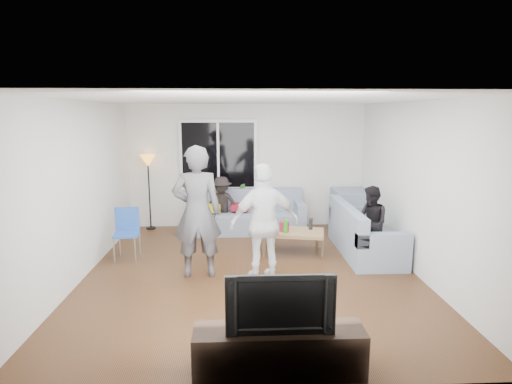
{
  "coord_description": "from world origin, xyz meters",
  "views": [
    {
      "loc": [
        -0.19,
        -6.03,
        2.41
      ],
      "look_at": [
        0.1,
        0.6,
        1.15
      ],
      "focal_mm": 29.09,
      "sensor_mm": 36.0,
      "label": 1
    }
  ],
  "objects_px": {
    "floor_lamp": "(149,193)",
    "spectator_right": "(371,223)",
    "side_chair": "(127,235)",
    "sofa_back_section": "(248,211)",
    "television": "(280,300)",
    "sofa_right_section": "(365,229)",
    "spectator_back": "(222,204)",
    "player_left": "(197,212)",
    "coffee_table": "(291,242)",
    "player_right": "(265,223)",
    "tv_console": "(279,351)"
  },
  "relations": [
    {
      "from": "sofa_right_section",
      "to": "spectator_back",
      "type": "height_order",
      "value": "spectator_back"
    },
    {
      "from": "player_right",
      "to": "tv_console",
      "type": "height_order",
      "value": "player_right"
    },
    {
      "from": "tv_console",
      "to": "sofa_back_section",
      "type": "bearing_deg",
      "value": 91.99
    },
    {
      "from": "sofa_right_section",
      "to": "floor_lamp",
      "type": "relative_size",
      "value": 1.28
    },
    {
      "from": "player_left",
      "to": "coffee_table",
      "type": "bearing_deg",
      "value": -152.0
    },
    {
      "from": "spectator_back",
      "to": "spectator_right",
      "type": "bearing_deg",
      "value": -23.46
    },
    {
      "from": "sofa_back_section",
      "to": "side_chair",
      "type": "distance_m",
      "value": 2.6
    },
    {
      "from": "spectator_right",
      "to": "tv_console",
      "type": "bearing_deg",
      "value": -42.67
    },
    {
      "from": "side_chair",
      "to": "player_right",
      "type": "relative_size",
      "value": 0.5
    },
    {
      "from": "sofa_back_section",
      "to": "sofa_right_section",
      "type": "xyz_separation_m",
      "value": [
        2.01,
        -1.42,
        0.0
      ]
    },
    {
      "from": "sofa_right_section",
      "to": "spectator_right",
      "type": "relative_size",
      "value": 1.62
    },
    {
      "from": "coffee_table",
      "to": "player_right",
      "type": "bearing_deg",
      "value": -114.76
    },
    {
      "from": "player_right",
      "to": "television",
      "type": "distance_m",
      "value": 2.2
    },
    {
      "from": "side_chair",
      "to": "coffee_table",
      "type": "bearing_deg",
      "value": -2.77
    },
    {
      "from": "player_left",
      "to": "spectator_back",
      "type": "relative_size",
      "value": 1.71
    },
    {
      "from": "sofa_right_section",
      "to": "tv_console",
      "type": "height_order",
      "value": "sofa_right_section"
    },
    {
      "from": "floor_lamp",
      "to": "spectator_right",
      "type": "bearing_deg",
      "value": -26.28
    },
    {
      "from": "sofa_right_section",
      "to": "tv_console",
      "type": "bearing_deg",
      "value": 151.17
    },
    {
      "from": "tv_console",
      "to": "television",
      "type": "height_order",
      "value": "television"
    },
    {
      "from": "spectator_right",
      "to": "sofa_back_section",
      "type": "bearing_deg",
      "value": -142.05
    },
    {
      "from": "player_left",
      "to": "player_right",
      "type": "xyz_separation_m",
      "value": [
        0.98,
        -0.23,
        -0.12
      ]
    },
    {
      "from": "side_chair",
      "to": "spectator_back",
      "type": "relative_size",
      "value": 0.75
    },
    {
      "from": "coffee_table",
      "to": "television",
      "type": "xyz_separation_m",
      "value": [
        -0.56,
        -3.4,
        0.53
      ]
    },
    {
      "from": "coffee_table",
      "to": "floor_lamp",
      "type": "relative_size",
      "value": 0.71
    },
    {
      "from": "sofa_right_section",
      "to": "player_left",
      "type": "distance_m",
      "value": 3.02
    },
    {
      "from": "spectator_right",
      "to": "television",
      "type": "height_order",
      "value": "spectator_right"
    },
    {
      "from": "coffee_table",
      "to": "spectator_back",
      "type": "xyz_separation_m",
      "value": [
        -1.26,
        1.4,
        0.37
      ]
    },
    {
      "from": "side_chair",
      "to": "spectator_right",
      "type": "height_order",
      "value": "spectator_right"
    },
    {
      "from": "player_left",
      "to": "spectator_back",
      "type": "bearing_deg",
      "value": -100.76
    },
    {
      "from": "side_chair",
      "to": "sofa_back_section",
      "type": "bearing_deg",
      "value": 30.35
    },
    {
      "from": "side_chair",
      "to": "television",
      "type": "distance_m",
      "value": 3.9
    },
    {
      "from": "coffee_table",
      "to": "sofa_back_section",
      "type": "bearing_deg",
      "value": 117.85
    },
    {
      "from": "sofa_back_section",
      "to": "coffee_table",
      "type": "xyz_separation_m",
      "value": [
        0.72,
        -1.37,
        -0.22
      ]
    },
    {
      "from": "player_right",
      "to": "spectator_right",
      "type": "bearing_deg",
      "value": -167.58
    },
    {
      "from": "spectator_right",
      "to": "tv_console",
      "type": "xyz_separation_m",
      "value": [
        -1.84,
        -3.06,
        -0.4
      ]
    },
    {
      "from": "coffee_table",
      "to": "tv_console",
      "type": "xyz_separation_m",
      "value": [
        -0.56,
        -3.4,
        0.02
      ]
    },
    {
      "from": "sofa_right_section",
      "to": "tv_console",
      "type": "relative_size",
      "value": 1.25
    },
    {
      "from": "sofa_back_section",
      "to": "side_chair",
      "type": "bearing_deg",
      "value": -142.42
    },
    {
      "from": "coffee_table",
      "to": "floor_lamp",
      "type": "distance_m",
      "value": 3.3
    },
    {
      "from": "spectator_back",
      "to": "player_left",
      "type": "bearing_deg",
      "value": -85.71
    },
    {
      "from": "side_chair",
      "to": "player_left",
      "type": "height_order",
      "value": "player_left"
    },
    {
      "from": "player_left",
      "to": "spectator_right",
      "type": "relative_size",
      "value": 1.6
    },
    {
      "from": "sofa_back_section",
      "to": "spectator_back",
      "type": "distance_m",
      "value": 0.56
    },
    {
      "from": "floor_lamp",
      "to": "coffee_table",
      "type": "bearing_deg",
      "value": -30.96
    },
    {
      "from": "side_chair",
      "to": "spectator_right",
      "type": "distance_m",
      "value": 4.08
    },
    {
      "from": "sofa_right_section",
      "to": "television",
      "type": "distance_m",
      "value": 3.83
    },
    {
      "from": "floor_lamp",
      "to": "spectator_right",
      "type": "relative_size",
      "value": 1.26
    },
    {
      "from": "player_right",
      "to": "tv_console",
      "type": "xyz_separation_m",
      "value": [
        -0.0,
        -2.2,
        -0.64
      ]
    },
    {
      "from": "sofa_back_section",
      "to": "television",
      "type": "xyz_separation_m",
      "value": [
        0.17,
        -4.77,
        0.3
      ]
    },
    {
      "from": "player_left",
      "to": "player_right",
      "type": "height_order",
      "value": "player_left"
    }
  ]
}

